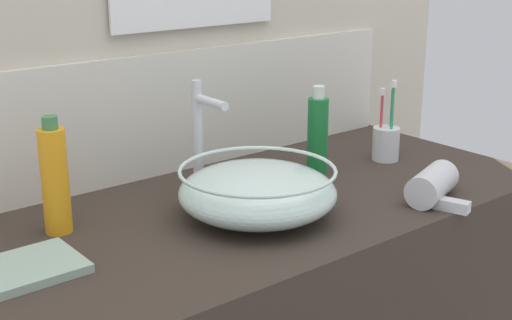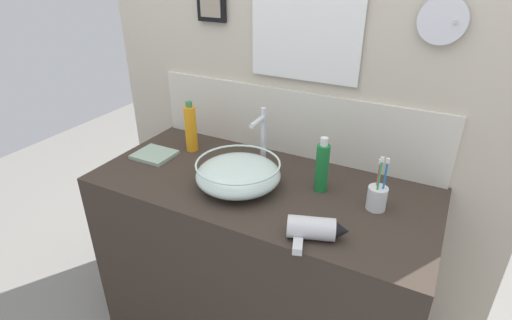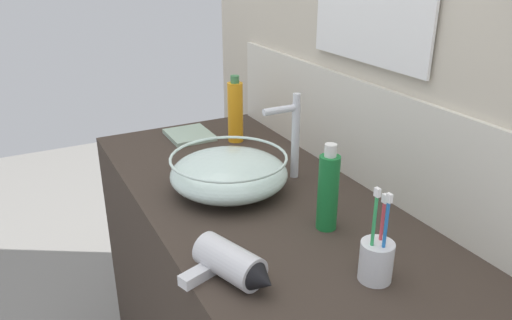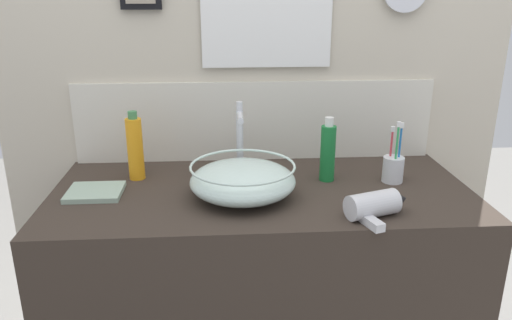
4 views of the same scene
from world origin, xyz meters
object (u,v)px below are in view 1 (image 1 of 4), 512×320
Objects in this scene: toothbrush_cup at (386,142)px; hand_towel at (31,267)px; glass_bowl_sink at (258,191)px; hair_drier at (435,184)px; lotion_bottle at (318,134)px; spray_bottle at (55,179)px; faucet at (201,129)px.

toothbrush_cup reaches higher than hand_towel.
glass_bowl_sink is 1.54× the size of toothbrush_cup.
toothbrush_cup is (0.13, 0.26, 0.01)m from hair_drier.
lotion_bottle is 1.30× the size of hand_towel.
spray_bottle is at bearing 49.97° from hand_towel.
faucet is at bearing 165.64° from lotion_bottle.
hair_drier is at bearing -73.77° from lotion_bottle.
faucet reaches higher than hand_towel.
faucet reaches higher than spray_bottle.
faucet reaches higher than hair_drier.
hand_towel is at bearing 165.53° from hair_drier.
hair_drier is at bearing -117.08° from toothbrush_cup.
spray_bottle reaches higher than lotion_bottle.
faucet is at bearing 168.39° from toothbrush_cup.
faucet is at bearing 135.77° from hair_drier.
spray_bottle reaches higher than hair_drier.
lotion_bottle is at bearing 172.14° from toothbrush_cup.
lotion_bottle is at bearing 5.57° from hand_towel.
hair_drier is 0.31m from lotion_bottle.
spray_bottle is at bearing 174.69° from lotion_bottle.
glass_bowl_sink is at bearing -156.31° from lotion_bottle.
lotion_bottle is at bearing 23.69° from glass_bowl_sink.
spray_bottle is (-0.35, 0.19, 0.05)m from glass_bowl_sink.
spray_bottle is 1.07× the size of lotion_bottle.
faucet is 1.25× the size of hair_drier.
hand_towel is (-0.97, -0.04, -0.04)m from toothbrush_cup.
hair_drier is 0.29m from toothbrush_cup.
faucet is 1.20× the size of toothbrush_cup.
glass_bowl_sink is 1.39× the size of spray_bottle.
faucet reaches higher than lotion_bottle.
glass_bowl_sink is 1.60× the size of hair_drier.
lotion_bottle is at bearing -14.36° from faucet.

